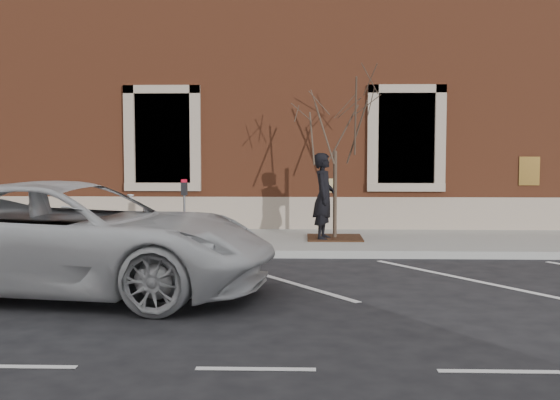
{
  "coord_description": "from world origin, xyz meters",
  "views": [
    {
      "loc": [
        0.46,
        -13.8,
        2.23
      ],
      "look_at": [
        0.0,
        0.6,
        1.1
      ],
      "focal_mm": 45.0,
      "sensor_mm": 36.0,
      "label": 1
    }
  ],
  "objects_px": {
    "man": "(324,196)",
    "parking_meter": "(184,199)",
    "sapling": "(335,127)",
    "white_truck": "(74,237)"
  },
  "relations": [
    {
      "from": "parking_meter",
      "to": "white_truck",
      "type": "xyz_separation_m",
      "value": [
        -0.98,
        -4.14,
        -0.26
      ]
    },
    {
      "from": "man",
      "to": "parking_meter",
      "type": "bearing_deg",
      "value": 117.33
    },
    {
      "from": "man",
      "to": "sapling",
      "type": "distance_m",
      "value": 1.57
    },
    {
      "from": "man",
      "to": "white_truck",
      "type": "bearing_deg",
      "value": 152.85
    },
    {
      "from": "man",
      "to": "parking_meter",
      "type": "height_order",
      "value": "man"
    },
    {
      "from": "white_truck",
      "to": "sapling",
      "type": "bearing_deg",
      "value": -30.46
    },
    {
      "from": "sapling",
      "to": "white_truck",
      "type": "xyz_separation_m",
      "value": [
        -4.16,
        -5.22,
        -1.79
      ]
    },
    {
      "from": "parking_meter",
      "to": "sapling",
      "type": "xyz_separation_m",
      "value": [
        3.19,
        1.08,
        1.54
      ]
    },
    {
      "from": "sapling",
      "to": "white_truck",
      "type": "bearing_deg",
      "value": -128.57
    },
    {
      "from": "man",
      "to": "parking_meter",
      "type": "xyz_separation_m",
      "value": [
        -2.93,
        -0.87,
        -0.0
      ]
    }
  ]
}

